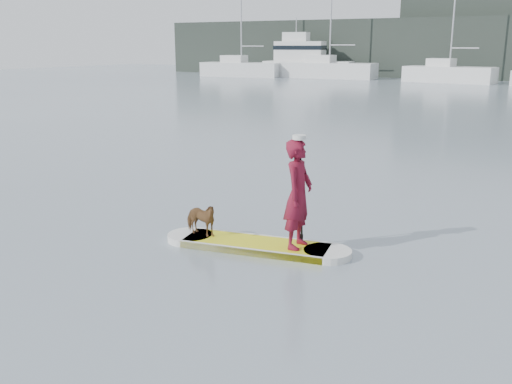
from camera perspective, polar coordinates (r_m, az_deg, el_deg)
The scene contains 11 objects.
ground at distance 10.15m, azimuth 23.80°, elevation -6.31°, with size 140.00×140.00×0.00m, color slate.
paddleboard at distance 9.82m, azimuth -0.00°, elevation -5.32°, with size 3.26×1.26×0.12m.
paddler at distance 9.33m, azimuth 4.24°, elevation -0.22°, with size 0.66×0.43×1.81m, color maroon.
white_cap at distance 9.13m, azimuth 4.35°, elevation 5.48°, with size 0.22×0.22×0.07m, color silver.
dog at distance 10.08m, azimuth -5.60°, elevation -2.70°, with size 0.33×0.71×0.60m, color brown.
paddle at distance 9.62m, azimuth 4.51°, elevation -1.17°, with size 0.10×0.30×2.00m.
sailboat_a at distance 62.96m, azimuth -1.53°, elevation 12.27°, with size 9.00×3.71×12.70m.
sailboat_b at distance 60.46m, azimuth 7.27°, elevation 12.16°, with size 9.60×3.15×14.15m.
sailboat_c at distance 55.81m, azimuth 18.67°, elevation 11.20°, with size 8.24×3.61×11.45m.
motor_yacht_b at distance 62.18m, azimuth 4.88°, elevation 12.96°, with size 9.64×4.67×6.10m.
shore_building_west at distance 64.44m, azimuth 20.78°, elevation 14.64°, with size 14.00×4.00×9.00m, color black.
Camera 1 is at (0.75, -9.53, 3.40)m, focal length 40.00 mm.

